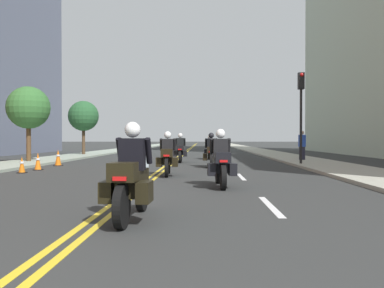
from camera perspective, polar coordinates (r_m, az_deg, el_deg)
ground_plane at (r=47.86m, az=-0.48°, el=-0.82°), size 264.00×264.00×0.00m
sidewalk_left at (r=48.72m, az=-9.40°, el=-0.74°), size 2.96×144.00×0.12m
sidewalk_right at (r=48.19m, az=8.54°, el=-0.75°), size 2.96×144.00×0.12m
centreline_yellow_inner at (r=47.87m, az=-0.63°, el=-0.82°), size 0.12×132.00×0.01m
centreline_yellow_outer at (r=47.86m, az=-0.34°, el=-0.82°), size 0.12×132.00×0.01m
lane_dashes_white at (r=28.88m, az=4.20°, el=-1.86°), size 0.14×56.40×0.01m
motorcycle_0 at (r=6.51m, az=-8.68°, el=-5.12°), size 0.78×2.14×1.60m
motorcycle_1 at (r=10.90m, az=4.14°, el=-2.77°), size 0.78×2.18×1.59m
motorcycle_2 at (r=14.24m, az=-3.52°, el=-1.90°), size 0.78×2.21×1.59m
motorcycle_3 at (r=18.39m, az=2.77°, el=-1.33°), size 0.77×2.11×1.61m
motorcycle_4 at (r=22.19m, az=-1.69°, el=-0.97°), size 0.77×2.13×1.64m
motorcycle_5 at (r=25.62m, az=2.56°, el=-0.76°), size 0.76×2.13×1.57m
traffic_cone_0 at (r=16.65m, az=-23.16°, el=-2.75°), size 0.30×0.30×0.64m
traffic_cone_1 at (r=17.95m, az=-21.18°, el=-2.34°), size 0.34×0.34×0.74m
traffic_cone_2 at (r=20.48m, az=-18.61°, el=-1.86°), size 0.38×0.38×0.81m
traffic_light_near at (r=20.12m, az=15.34°, el=5.94°), size 0.28×0.38×4.52m
pedestrian_0 at (r=23.60m, az=15.47°, el=-0.25°), size 0.39×0.28×1.78m
street_tree_0 at (r=32.20m, az=-15.27°, el=3.86°), size 2.34×2.34×4.27m
street_tree_1 at (r=23.31m, az=-22.36°, el=4.79°), size 2.29×2.29×4.15m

